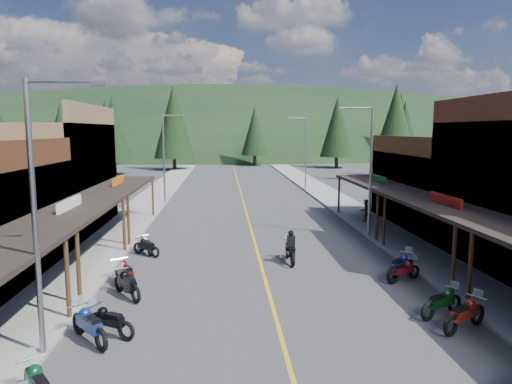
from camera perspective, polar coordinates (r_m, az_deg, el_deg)
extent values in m
plane|color=#38383A|center=(20.17, 1.26, -11.34)|extent=(220.00, 220.00, 0.00)
cube|color=gold|center=(39.57, -1.42, -1.85)|extent=(0.15, 90.00, 0.01)
cube|color=gray|center=(40.12, -13.93, -1.85)|extent=(3.40, 94.00, 0.15)
cube|color=gray|center=(40.89, 10.86, -1.58)|extent=(3.40, 94.00, 0.15)
cylinder|color=#472D19|center=(17.26, -22.50, -10.02)|extent=(0.16, 0.16, 3.00)
cube|color=#3F2111|center=(22.58, -25.76, -1.94)|extent=(0.30, 9.00, 6.20)
cube|color=black|center=(22.10, -22.25, -2.20)|extent=(3.20, 9.00, 0.18)
cylinder|color=#472D19|center=(18.35, -21.32, -8.91)|extent=(0.16, 0.16, 3.00)
cylinder|color=#472D19|center=(25.68, -16.19, -4.01)|extent=(0.16, 0.16, 3.00)
cube|color=silver|center=(22.07, -22.28, -1.69)|extent=(0.12, 3.00, 0.70)
cube|color=brown|center=(32.80, -25.91, 1.54)|extent=(8.00, 10.20, 7.00)
cube|color=brown|center=(31.51, -19.46, 2.76)|extent=(0.30, 10.20, 8.20)
cube|color=black|center=(31.27, -16.81, 0.80)|extent=(3.20, 10.20, 0.18)
cylinder|color=#472D19|center=(26.83, -15.66, -3.50)|extent=(0.16, 0.16, 3.00)
cylinder|color=#472D19|center=(35.56, -12.77, -0.69)|extent=(0.16, 0.16, 3.00)
cube|color=#CC590C|center=(31.24, -16.82, 1.17)|extent=(0.12, 3.00, 0.70)
cylinder|color=#472D19|center=(18.69, 25.19, -8.83)|extent=(0.16, 0.16, 3.00)
cube|color=#562B19|center=(24.00, 25.79, 1.00)|extent=(0.30, 9.00, 8.20)
cube|color=black|center=(23.46, 22.56, -1.67)|extent=(3.20, 9.00, 0.18)
cylinder|color=#472D19|center=(19.70, 23.48, -7.90)|extent=(0.16, 0.16, 3.00)
cylinder|color=#472D19|center=(26.66, 15.75, -3.57)|extent=(0.16, 0.16, 3.00)
cube|color=#B2140F|center=(23.43, 22.58, -1.19)|extent=(0.12, 3.00, 0.70)
cube|color=#4C2D16|center=(34.39, 23.30, 0.26)|extent=(8.00, 10.20, 5.00)
cube|color=#4C2D16|center=(32.73, 17.36, 1.25)|extent=(0.30, 10.20, 6.20)
cube|color=black|center=(32.24, 14.95, 1.07)|extent=(3.20, 10.20, 0.18)
cylinder|color=#472D19|center=(27.77, 14.92, -3.10)|extent=(0.16, 0.16, 3.00)
cylinder|color=#472D19|center=(36.28, 10.33, -0.46)|extent=(0.16, 0.16, 3.00)
cube|color=#14591E|center=(32.22, 14.96, 1.43)|extent=(0.12, 3.00, 0.70)
cylinder|color=gray|center=(14.26, -25.92, -3.52)|extent=(0.16, 0.16, 8.00)
cylinder|color=gray|center=(13.74, -22.93, 12.61)|extent=(2.00, 0.10, 0.10)
cube|color=gray|center=(13.48, -19.21, 12.68)|extent=(0.35, 0.18, 0.12)
cylinder|color=gray|center=(41.40, -11.45, 3.99)|extent=(0.16, 0.16, 8.00)
cylinder|color=gray|center=(41.23, -10.20, 9.43)|extent=(2.00, 0.10, 0.10)
cube|color=gray|center=(41.14, -8.94, 9.39)|extent=(0.35, 0.18, 0.12)
cylinder|color=gray|center=(28.52, 14.12, 2.29)|extent=(0.16, 0.16, 8.00)
cylinder|color=gray|center=(28.14, 12.42, 10.22)|extent=(2.00, 0.10, 0.10)
cube|color=gray|center=(27.90, 10.62, 10.19)|extent=(0.35, 0.18, 0.12)
cylinder|color=gray|center=(49.84, 6.24, 4.70)|extent=(0.16, 0.16, 8.00)
cylinder|color=gray|center=(49.63, 5.16, 9.21)|extent=(2.00, 0.10, 0.10)
cube|color=gray|center=(49.49, 4.11, 9.17)|extent=(0.35, 0.18, 0.12)
ellipsoid|color=black|center=(154.13, -3.40, 5.26)|extent=(310.00, 140.00, 60.00)
cylinder|color=black|center=(89.72, -29.30, 3.17)|extent=(0.60, 0.60, 2.00)
cylinder|color=black|center=(91.88, -18.08, 3.86)|extent=(0.60, 0.60, 2.00)
cone|color=black|center=(91.71, -18.24, 7.75)|extent=(5.88, 5.88, 10.50)
cylinder|color=black|center=(77.62, -10.14, 3.47)|extent=(0.60, 0.60, 2.00)
cone|color=black|center=(77.43, -10.26, 8.65)|extent=(6.72, 6.72, 12.00)
cylinder|color=black|center=(85.36, -0.16, 3.97)|extent=(0.60, 0.60, 2.00)
cone|color=black|center=(85.17, -0.16, 7.66)|extent=(5.04, 5.04, 9.00)
cylinder|color=black|center=(81.61, 10.01, 3.68)|extent=(0.60, 0.60, 2.00)
cone|color=black|center=(81.42, 10.11, 8.07)|extent=(5.88, 5.88, 10.50)
cylinder|color=black|center=(97.92, 17.43, 4.10)|extent=(0.60, 0.60, 2.00)
cone|color=black|center=(97.77, 17.60, 8.19)|extent=(6.72, 6.72, 12.00)
cylinder|color=black|center=(95.92, 25.89, 3.61)|extent=(0.60, 0.60, 2.00)
cone|color=black|center=(95.75, 26.09, 6.89)|extent=(5.04, 5.04, 9.00)
cylinder|color=black|center=(99.83, -21.72, 3.97)|extent=(0.60, 0.60, 2.00)
cone|color=black|center=(99.67, -21.90, 7.55)|extent=(5.88, 5.88, 10.50)
cylinder|color=black|center=(62.60, -22.89, 1.99)|extent=(0.60, 0.60, 2.00)
cone|color=black|center=(62.35, -23.13, 6.57)|extent=(4.48, 4.48, 8.00)
cylinder|color=black|center=(69.20, 17.86, 2.72)|extent=(0.60, 0.60, 2.00)
cone|color=black|center=(68.98, 18.04, 7.19)|extent=(4.93, 4.93, 8.80)
cylinder|color=black|center=(71.08, -17.25, 2.87)|extent=(0.60, 0.60, 2.00)
cone|color=black|center=(70.86, -17.44, 7.54)|extent=(5.38, 5.38, 9.60)
cylinder|color=black|center=(61.26, 16.81, 2.16)|extent=(0.60, 0.60, 2.00)
cone|color=black|center=(61.00, 17.04, 7.96)|extent=(5.82, 5.82, 10.40)
imported|color=#4D3930|center=(33.19, 13.50, -2.27)|extent=(0.88, 0.68, 1.60)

